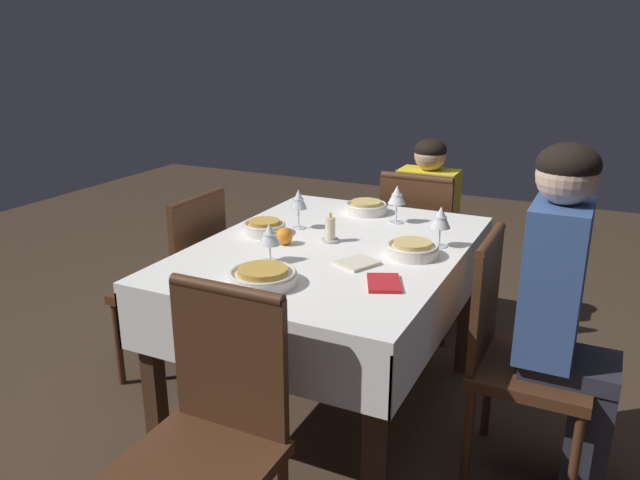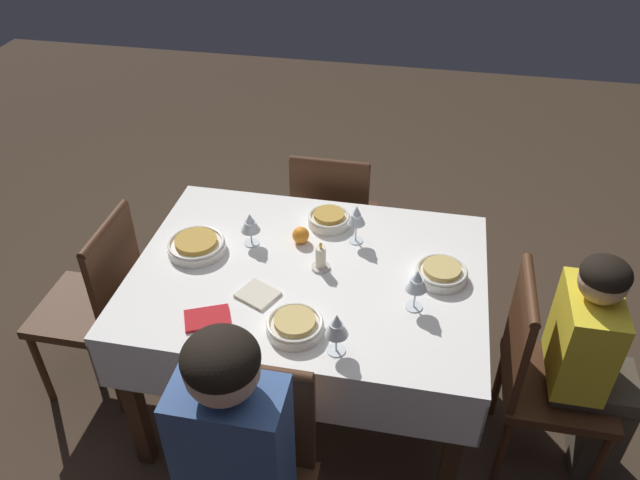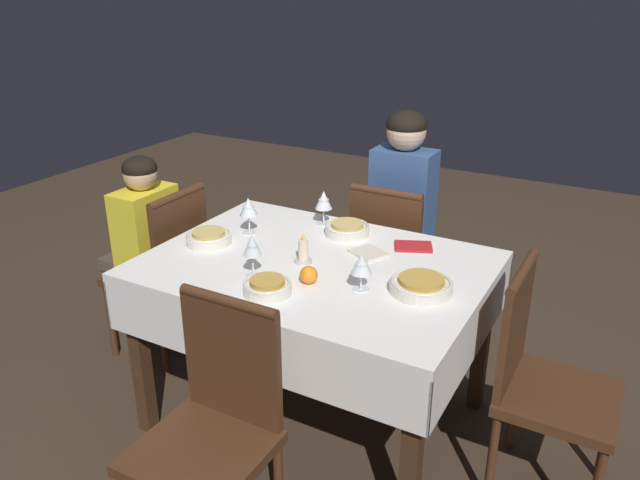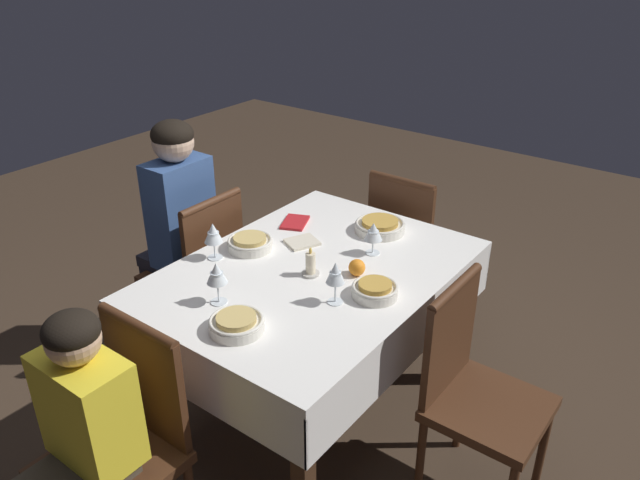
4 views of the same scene
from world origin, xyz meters
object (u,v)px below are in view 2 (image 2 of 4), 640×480
chair_north (251,479)px  bowl_south (329,219)px  dining_table (309,289)px  orange_fruit (301,235)px  napkin_red_folded (258,294)px  chair_west (542,371)px  napkin_spare_side (207,318)px  wine_glass_west (417,281)px  chair_south (333,219)px  bowl_west (441,273)px  bowl_east (197,245)px  wine_glass_north (337,326)px  candle_centerpiece (321,260)px  bowl_north (295,325)px  chair_east (98,299)px  person_child_yellow (592,363)px  wine_glass_east (250,223)px  wine_glass_south (357,216)px

chair_north → bowl_south: chair_north is taller
dining_table → chair_north: (0.04, 0.72, -0.17)m
orange_fruit → napkin_red_folded: orange_fruit is taller
chair_west → napkin_spare_side: chair_west is taller
wine_glass_west → chair_south: bearing=-62.7°
chair_west → bowl_west: bearing=70.4°
napkin_spare_side → bowl_east: bearing=-65.0°
wine_glass_north → napkin_spare_side: wine_glass_north is taller
dining_table → candle_centerpiece: 0.14m
bowl_north → bowl_west: (-0.47, -0.37, 0.00)m
dining_table → chair_east: 0.91m
bowl_west → wine_glass_west: 0.21m
napkin_spare_side → bowl_north: bearing=-179.5°
chair_south → chair_east: same height
chair_west → napkin_red_folded: chair_west is taller
chair_south → napkin_spare_side: 1.10m
bowl_south → orange_fruit: (0.09, 0.14, 0.01)m
chair_north → person_child_yellow: 1.26m
chair_north → wine_glass_east: (0.22, -0.84, 0.36)m
chair_west → wine_glass_south: bearing=67.4°
person_child_yellow → wine_glass_east: 1.36m
chair_west → candle_centerpiece: size_ratio=7.26×
dining_table → napkin_red_folded: size_ratio=7.87×
wine_glass_east → wine_glass_north: bearing=130.5°
bowl_east → napkin_red_folded: 0.37m
bowl_west → candle_centerpiece: (0.45, 0.03, 0.01)m
orange_fruit → napkin_red_folded: bearing=76.3°
chair_west → bowl_north: bearing=104.5°
chair_north → bowl_west: chair_north is taller
wine_glass_south → bowl_west: bearing=154.0°
orange_fruit → bowl_south: bearing=-122.2°
bowl_west → chair_west: bearing=160.4°
chair_west → wine_glass_east: bearing=79.4°
wine_glass_south → candle_centerpiece: bearing=61.8°
wine_glass_east → chair_north: bearing=104.7°
bowl_east → candle_centerpiece: (-0.49, 0.01, 0.01)m
chair_west → candle_centerpiece: bearing=82.2°
chair_east → dining_table: bearing=92.8°
wine_glass_south → candle_centerpiece: wine_glass_south is taller
chair_north → wine_glass_east: size_ratio=6.23×
wine_glass_north → napkin_spare_side: size_ratio=0.87×
wine_glass_south → wine_glass_west: bearing=126.9°
bowl_north → wine_glass_east: size_ratio=1.36×
wine_glass_south → napkin_red_folded: bearing=52.7°
chair_west → wine_glass_west: bearing=93.5°
chair_west → orange_fruit: bearing=74.7°
bowl_south → chair_west: bearing=155.1°
chair_east → bowl_west: 1.41m
wine_glass_north → wine_glass_south: 0.60m
chair_south → wine_glass_east: bearing=69.2°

